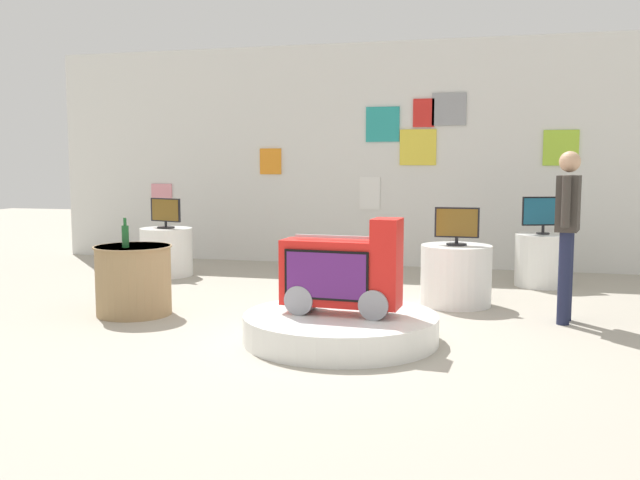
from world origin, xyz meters
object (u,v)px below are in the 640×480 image
at_px(novelty_firetruck_tv, 343,276).
at_px(tv_on_left_rear, 457,225).
at_px(display_pedestal_right_rear, 167,252).
at_px(tv_on_center_rear, 543,213).
at_px(bottle_on_side_table, 125,236).
at_px(display_pedestal_left_rear, 456,275).
at_px(side_table_round, 134,279).
at_px(display_pedestal_center_rear, 542,260).
at_px(tv_on_right_rear, 165,212).
at_px(shopper_browsing_near_truck, 568,223).
at_px(main_display_pedestal, 341,328).

relative_size(novelty_firetruck_tv, tv_on_left_rear, 2.20).
bearing_deg(display_pedestal_right_rear, tv_on_center_rear, 4.68).
distance_m(tv_on_left_rear, bottle_on_side_table, 3.47).
height_order(novelty_firetruck_tv, display_pedestal_left_rear, novelty_firetruck_tv).
xyz_separation_m(novelty_firetruck_tv, bottle_on_side_table, (-2.30, 0.40, 0.25)).
xyz_separation_m(novelty_firetruck_tv, tv_on_center_rear, (1.84, 3.32, 0.35)).
bearing_deg(side_table_round, novelty_firetruck_tv, -13.34).
height_order(novelty_firetruck_tv, display_pedestal_center_rear, novelty_firetruck_tv).
relative_size(tv_on_left_rear, tv_on_center_rear, 0.91).
distance_m(tv_on_center_rear, tv_on_right_rear, 4.98).
distance_m(display_pedestal_right_rear, shopper_browsing_near_truck, 5.36).
height_order(display_pedestal_right_rear, side_table_round, side_table_round).
height_order(display_pedestal_right_rear, tv_on_right_rear, tv_on_right_rear).
distance_m(display_pedestal_left_rear, side_table_round, 3.42).
xyz_separation_m(tv_on_right_rear, side_table_round, (0.82, -2.36, -0.51)).
bearing_deg(tv_on_left_rear, bottle_on_side_table, -155.51).
distance_m(novelty_firetruck_tv, tv_on_center_rear, 3.81).
bearing_deg(side_table_round, main_display_pedestal, -13.27).
relative_size(novelty_firetruck_tv, display_pedestal_center_rear, 1.57).
xyz_separation_m(display_pedestal_center_rear, shopper_browsing_near_truck, (0.09, -2.07, 0.64)).
bearing_deg(tv_on_left_rear, main_display_pedestal, -115.53).
bearing_deg(main_display_pedestal, display_pedestal_center_rear, 60.75).
distance_m(display_pedestal_left_rear, display_pedestal_right_rear, 4.13).
distance_m(novelty_firetruck_tv, bottle_on_side_table, 2.35).
distance_m(display_pedestal_right_rear, tv_on_right_rear, 0.55).
relative_size(tv_on_right_rear, bottle_on_side_table, 1.69).
distance_m(display_pedestal_left_rear, tv_on_right_rear, 4.16).
xyz_separation_m(main_display_pedestal, display_pedestal_left_rear, (0.87, 1.83, 0.21)).
bearing_deg(tv_on_left_rear, display_pedestal_center_rear, 56.51).
relative_size(main_display_pedestal, tv_on_left_rear, 3.56).
height_order(display_pedestal_left_rear, shopper_browsing_near_truck, shopper_browsing_near_truck).
height_order(tv_on_center_rear, side_table_round, tv_on_center_rear).
bearing_deg(display_pedestal_center_rear, novelty_firetruck_tv, -118.95).
bearing_deg(display_pedestal_right_rear, tv_on_right_rear, -73.51).
height_order(tv_on_right_rear, side_table_round, tv_on_right_rear).
distance_m(novelty_firetruck_tv, tv_on_right_rear, 4.28).
distance_m(display_pedestal_center_rear, shopper_browsing_near_truck, 2.17).
relative_size(display_pedestal_center_rear, side_table_round, 0.85).
height_order(novelty_firetruck_tv, display_pedestal_right_rear, novelty_firetruck_tv).
bearing_deg(bottle_on_side_table, main_display_pedestal, -9.78).
height_order(novelty_firetruck_tv, side_table_round, novelty_firetruck_tv).
height_order(tv_on_right_rear, shopper_browsing_near_truck, shopper_browsing_near_truck).
xyz_separation_m(bottle_on_side_table, shopper_browsing_near_truck, (4.23, 0.85, 0.15)).
bearing_deg(side_table_round, display_pedestal_left_rear, 22.28).
distance_m(display_pedestal_left_rear, tv_on_left_rear, 0.55).
bearing_deg(shopper_browsing_near_truck, tv_on_left_rear, 151.49).
relative_size(display_pedestal_center_rear, shopper_browsing_near_truck, 0.40).
relative_size(novelty_firetruck_tv, tv_on_center_rear, 2.00).
bearing_deg(tv_on_right_rear, display_pedestal_left_rear, -14.96).
bearing_deg(bottle_on_side_table, novelty_firetruck_tv, -9.88).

